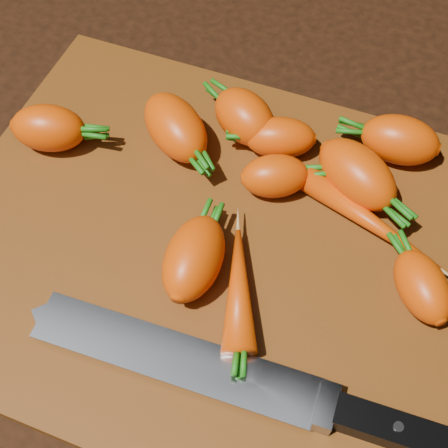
% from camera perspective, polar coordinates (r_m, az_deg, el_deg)
% --- Properties ---
extents(ground, '(2.00, 2.00, 0.01)m').
position_cam_1_polar(ground, '(0.57, -0.36, -2.71)').
color(ground, black).
extents(cutting_board, '(0.50, 0.40, 0.01)m').
position_cam_1_polar(cutting_board, '(0.56, -0.37, -2.14)').
color(cutting_board, brown).
rests_on(cutting_board, ground).
extents(carrot_0, '(0.08, 0.06, 0.05)m').
position_cam_1_polar(carrot_0, '(0.63, -15.75, 8.43)').
color(carrot_0, '#EC4400').
rests_on(carrot_0, cutting_board).
extents(carrot_1, '(0.09, 0.08, 0.05)m').
position_cam_1_polar(carrot_1, '(0.61, 1.89, 9.77)').
color(carrot_1, '#EC4400').
rests_on(carrot_1, cutting_board).
extents(carrot_2, '(0.10, 0.09, 0.05)m').
position_cam_1_polar(carrot_2, '(0.60, -4.46, 8.81)').
color(carrot_2, '#EC4400').
rests_on(carrot_2, cutting_board).
extents(carrot_3, '(0.05, 0.08, 0.05)m').
position_cam_1_polar(carrot_3, '(0.52, -2.77, -3.13)').
color(carrot_3, '#EC4400').
rests_on(carrot_3, cutting_board).
extents(carrot_4, '(0.08, 0.05, 0.05)m').
position_cam_1_polar(carrot_4, '(0.62, 15.78, 7.41)').
color(carrot_4, '#EC4400').
rests_on(carrot_4, cutting_board).
extents(carrot_5, '(0.07, 0.06, 0.04)m').
position_cam_1_polar(carrot_5, '(0.57, 4.66, 4.39)').
color(carrot_5, '#EC4400').
rests_on(carrot_5, cutting_board).
extents(carrot_6, '(0.07, 0.08, 0.04)m').
position_cam_1_polar(carrot_6, '(0.54, 17.68, -5.48)').
color(carrot_6, '#EC4400').
rests_on(carrot_6, cutting_board).
extents(carrot_8, '(0.14, 0.08, 0.03)m').
position_cam_1_polar(carrot_8, '(0.57, 13.20, 0.23)').
color(carrot_8, '#EC4400').
rests_on(carrot_8, cutting_board).
extents(carrot_9, '(0.07, 0.12, 0.03)m').
position_cam_1_polar(carrot_9, '(0.52, 1.35, -5.90)').
color(carrot_9, '#EC4400').
rests_on(carrot_9, cutting_board).
extents(carrot_10, '(0.08, 0.06, 0.04)m').
position_cam_1_polar(carrot_10, '(0.60, 5.15, 7.87)').
color(carrot_10, '#EC4400').
rests_on(carrot_10, cutting_board).
extents(carrot_11, '(0.10, 0.09, 0.05)m').
position_cam_1_polar(carrot_11, '(0.58, 12.06, 4.47)').
color(carrot_11, '#EC4400').
rests_on(carrot_11, cutting_board).
extents(knife, '(0.38, 0.05, 0.02)m').
position_cam_1_polar(knife, '(0.50, -2.12, -12.86)').
color(knife, gray).
rests_on(knife, cutting_board).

